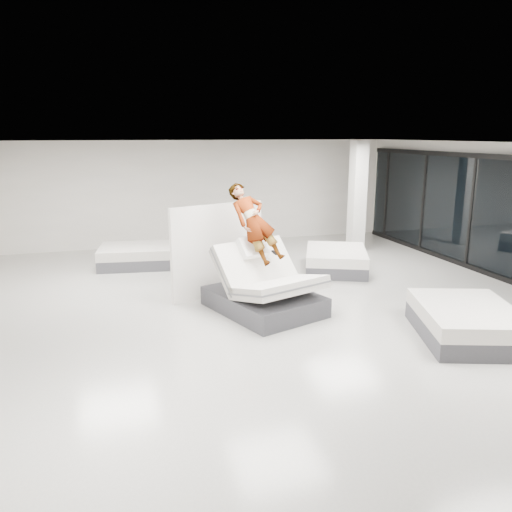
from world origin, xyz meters
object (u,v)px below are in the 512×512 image
object	(u,v)px
column	(357,197)
hero_bed	(265,290)
remote	(274,253)
divider_panel	(218,251)
person	(255,240)
flat_bed_right_near	(467,322)
flat_bed_left_far	(138,256)
flat_bed_right_far	(336,260)

from	to	relation	value
column	hero_bed	bearing A→B (deg)	-135.27
remote	divider_panel	world-z (taller)	divider_panel
person	column	distance (m)	5.68
flat_bed_right_near	flat_bed_left_far	xyz separation A→B (m)	(-4.99, 6.55, -0.01)
flat_bed_left_far	person	bearing A→B (deg)	-63.10
person	column	size ratio (longest dim) A/B	0.55
flat_bed_left_far	hero_bed	bearing A→B (deg)	-63.67
person	column	bearing A→B (deg)	22.73
person	flat_bed_right_near	size ratio (longest dim) A/B	0.72
hero_bed	column	size ratio (longest dim) A/B	0.80
remote	column	world-z (taller)	column
flat_bed_right_far	flat_bed_right_near	world-z (taller)	flat_bed_right_near
flat_bed_right_near	flat_bed_left_far	world-z (taller)	flat_bed_right_near
person	divider_panel	bearing A→B (deg)	101.10
flat_bed_right_far	person	bearing A→B (deg)	-143.88
person	divider_panel	distance (m)	1.13
divider_panel	flat_bed_right_near	distance (m)	5.00
hero_bed	column	xyz separation A→B (m)	(4.13, 4.09, 1.17)
hero_bed	flat_bed_left_far	size ratio (longest dim) A/B	1.21
divider_panel	person	bearing A→B (deg)	-77.98
flat_bed_right_far	divider_panel	bearing A→B (deg)	-161.51
remote	hero_bed	bearing A→B (deg)	177.73
remote	flat_bed_left_far	size ratio (longest dim) A/B	0.07
flat_bed_right_far	flat_bed_right_near	xyz separation A→B (m)	(0.20, -4.60, 0.01)
flat_bed_right_far	column	world-z (taller)	column
flat_bed_left_far	column	xyz separation A→B (m)	(6.26, -0.20, 1.34)
flat_bed_right_far	flat_bed_left_far	distance (m)	5.17
divider_panel	column	xyz separation A→B (m)	(4.77, 2.85, 0.61)
remote	column	distance (m)	5.64
divider_panel	column	world-z (taller)	column
hero_bed	person	distance (m)	1.00
hero_bed	flat_bed_right_near	bearing A→B (deg)	-38.13
remote	flat_bed_left_far	distance (m)	4.92
remote	column	bearing A→B (deg)	26.89
hero_bed	person	size ratio (longest dim) A/B	1.46
column	remote	bearing A→B (deg)	-134.21
remote	flat_bed_left_far	world-z (taller)	remote
person	divider_panel	size ratio (longest dim) A/B	0.80
divider_panel	flat_bed_right_far	xyz separation A→B (m)	(3.30, 1.10, -0.72)
flat_bed_right_near	person	bearing A→B (deg)	139.16
divider_panel	flat_bed_right_near	size ratio (longest dim) A/B	0.90
hero_bed	flat_bed_right_near	world-z (taller)	hero_bed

